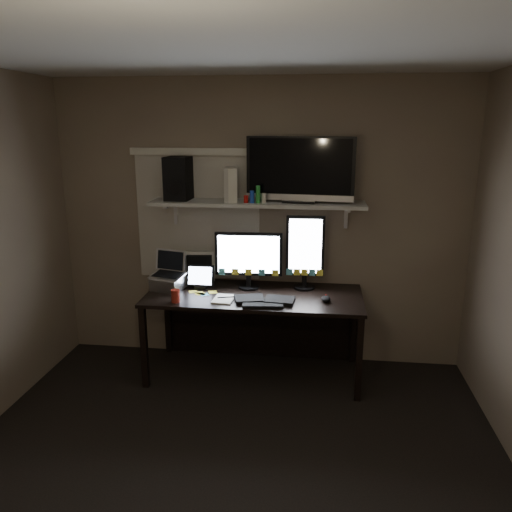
% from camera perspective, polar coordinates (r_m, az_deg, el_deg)
% --- Properties ---
extents(floor, '(3.60, 3.60, 0.00)m').
position_cam_1_polar(floor, '(3.31, -3.66, -24.81)').
color(floor, black).
rests_on(floor, ground).
extents(ceiling, '(3.60, 3.60, 0.00)m').
position_cam_1_polar(ceiling, '(2.58, -4.66, 23.52)').
color(ceiling, silver).
rests_on(ceiling, back_wall).
extents(back_wall, '(3.60, 0.00, 3.60)m').
position_cam_1_polar(back_wall, '(4.41, 0.40, 3.62)').
color(back_wall, '#6B5A4D').
rests_on(back_wall, floor).
extents(window_blinds, '(1.10, 0.02, 1.10)m').
position_cam_1_polar(window_blinds, '(4.48, -6.64, 4.36)').
color(window_blinds, beige).
rests_on(window_blinds, back_wall).
extents(desk, '(1.80, 0.75, 0.73)m').
position_cam_1_polar(desk, '(4.36, -0.01, -6.04)').
color(desk, black).
rests_on(desk, floor).
extents(wall_shelf, '(1.80, 0.35, 0.03)m').
position_cam_1_polar(wall_shelf, '(4.20, 0.12, 6.04)').
color(wall_shelf, '#B4B4AF').
rests_on(wall_shelf, back_wall).
extents(monitor_landscape, '(0.58, 0.08, 0.51)m').
position_cam_1_polar(monitor_landscape, '(4.27, -0.85, -0.46)').
color(monitor_landscape, black).
rests_on(monitor_landscape, desk).
extents(monitor_portrait, '(0.33, 0.07, 0.65)m').
position_cam_1_polar(monitor_portrait, '(4.26, 5.63, 0.46)').
color(monitor_portrait, black).
rests_on(monitor_portrait, desk).
extents(keyboard, '(0.50, 0.24, 0.03)m').
position_cam_1_polar(keyboard, '(4.01, 0.97, -5.03)').
color(keyboard, black).
rests_on(keyboard, desk).
extents(mouse, '(0.07, 0.12, 0.04)m').
position_cam_1_polar(mouse, '(4.06, 7.99, -4.86)').
color(mouse, black).
rests_on(mouse, desk).
extents(notepad, '(0.17, 0.23, 0.01)m').
position_cam_1_polar(notepad, '(4.06, -3.72, -4.93)').
color(notepad, white).
rests_on(notepad, desk).
extents(tablet, '(0.25, 0.11, 0.21)m').
position_cam_1_polar(tablet, '(4.32, -6.36, -2.38)').
color(tablet, black).
rests_on(tablet, desk).
extents(file_sorter, '(0.23, 0.13, 0.28)m').
position_cam_1_polar(file_sorter, '(4.47, -6.45, -1.33)').
color(file_sorter, black).
rests_on(file_sorter, desk).
extents(laptop, '(0.33, 0.29, 0.32)m').
position_cam_1_polar(laptop, '(4.32, -10.07, -1.78)').
color(laptop, silver).
rests_on(laptop, desk).
extents(cup, '(0.09, 0.09, 0.10)m').
position_cam_1_polar(cup, '(4.04, -9.18, -4.53)').
color(cup, maroon).
rests_on(cup, desk).
extents(sticky_notes, '(0.35, 0.31, 0.00)m').
position_cam_1_polar(sticky_notes, '(4.22, -6.76, -4.29)').
color(sticky_notes, '#FEEE45').
rests_on(sticky_notes, desk).
extents(tv, '(0.90, 0.25, 0.53)m').
position_cam_1_polar(tv, '(4.14, 5.06, 9.76)').
color(tv, black).
rests_on(tv, wall_shelf).
extents(game_console, '(0.14, 0.25, 0.28)m').
position_cam_1_polar(game_console, '(4.21, -2.88, 8.17)').
color(game_console, beige).
rests_on(game_console, wall_shelf).
extents(speaker, '(0.21, 0.25, 0.36)m').
position_cam_1_polar(speaker, '(4.33, -8.87, 8.75)').
color(speaker, black).
rests_on(speaker, wall_shelf).
extents(bottles, '(0.23, 0.09, 0.14)m').
position_cam_1_polar(bottles, '(4.11, -0.12, 7.07)').
color(bottles, '#A50F0C').
rests_on(bottles, wall_shelf).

